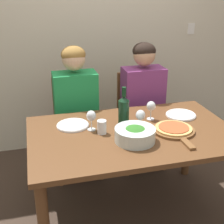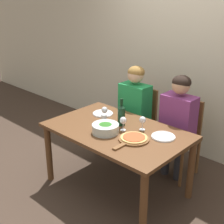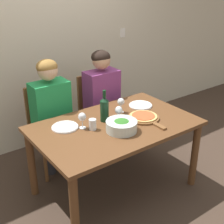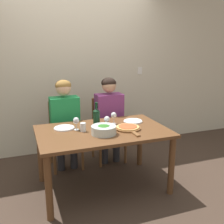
% 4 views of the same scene
% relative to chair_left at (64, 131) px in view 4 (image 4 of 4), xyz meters
% --- Properties ---
extents(ground_plane, '(40.00, 40.00, 0.00)m').
position_rel_chair_left_xyz_m(ground_plane, '(0.31, -0.78, -0.50)').
color(ground_plane, '#3D2D23').
extents(back_wall, '(10.00, 0.06, 2.70)m').
position_rel_chair_left_xyz_m(back_wall, '(0.31, 0.56, 0.85)').
color(back_wall, beige).
rests_on(back_wall, ground).
extents(dining_table, '(1.49, 0.93, 0.73)m').
position_rel_chair_left_xyz_m(dining_table, '(0.31, -0.78, 0.13)').
color(dining_table, brown).
rests_on(dining_table, ground).
extents(chair_left, '(0.42, 0.42, 0.92)m').
position_rel_chair_left_xyz_m(chair_left, '(0.00, 0.00, 0.00)').
color(chair_left, brown).
rests_on(chair_left, ground).
extents(chair_right, '(0.42, 0.42, 0.92)m').
position_rel_chair_left_xyz_m(chair_right, '(0.64, 0.00, 0.00)').
color(chair_right, brown).
rests_on(chair_right, ground).
extents(person_woman, '(0.47, 0.51, 1.24)m').
position_rel_chair_left_xyz_m(person_woman, '(0.00, -0.11, 0.25)').
color(person_woman, '#28282D').
rests_on(person_woman, ground).
extents(person_man, '(0.47, 0.51, 1.24)m').
position_rel_chair_left_xyz_m(person_man, '(0.64, -0.11, 0.25)').
color(person_man, '#28282D').
rests_on(person_man, ground).
extents(wine_bottle, '(0.08, 0.08, 0.31)m').
position_rel_chair_left_xyz_m(wine_bottle, '(0.28, -0.66, 0.35)').
color(wine_bottle, black).
rests_on(wine_bottle, dining_table).
extents(broccoli_bowl, '(0.28, 0.28, 0.10)m').
position_rel_chair_left_xyz_m(broccoli_bowl, '(0.28, -0.92, 0.28)').
color(broccoli_bowl, silver).
rests_on(broccoli_bowl, dining_table).
extents(dinner_plate_left, '(0.24, 0.24, 0.02)m').
position_rel_chair_left_xyz_m(dinner_plate_left, '(-0.09, -0.57, 0.24)').
color(dinner_plate_left, white).
rests_on(dinner_plate_left, dining_table).
extents(dinner_plate_right, '(0.24, 0.24, 0.02)m').
position_rel_chair_left_xyz_m(dinner_plate_right, '(0.78, -0.60, 0.24)').
color(dinner_plate_right, white).
rests_on(dinner_plate_right, dining_table).
extents(pizza_on_board, '(0.31, 0.45, 0.04)m').
position_rel_chair_left_xyz_m(pizza_on_board, '(0.60, -0.85, 0.24)').
color(pizza_on_board, brown).
rests_on(pizza_on_board, dining_table).
extents(wine_glass_left, '(0.07, 0.07, 0.15)m').
position_rel_chair_left_xyz_m(wine_glass_left, '(0.03, -0.67, 0.33)').
color(wine_glass_left, silver).
rests_on(wine_glass_left, dining_table).
extents(wine_glass_right, '(0.07, 0.07, 0.15)m').
position_rel_chair_left_xyz_m(wine_glass_right, '(0.52, -0.60, 0.33)').
color(wine_glass_right, silver).
rests_on(wine_glass_right, dining_table).
extents(wine_glass_centre, '(0.07, 0.07, 0.15)m').
position_rel_chair_left_xyz_m(wine_glass_centre, '(0.38, -0.75, 0.33)').
color(wine_glass_centre, silver).
rests_on(wine_glass_centre, dining_table).
extents(water_tumbler, '(0.07, 0.07, 0.10)m').
position_rel_chair_left_xyz_m(water_tumbler, '(0.09, -0.74, 0.28)').
color(water_tumbler, silver).
rests_on(water_tumbler, dining_table).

